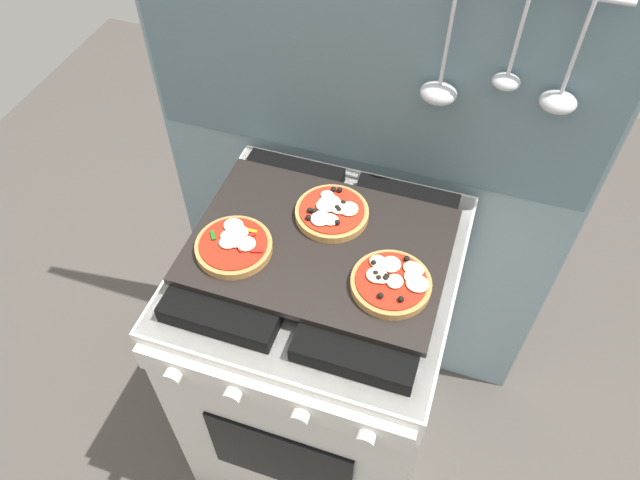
# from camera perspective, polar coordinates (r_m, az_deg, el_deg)

# --- Properties ---
(ground_plane) EXTENTS (4.00, 4.00, 0.00)m
(ground_plane) POSITION_cam_1_polar(r_m,az_deg,el_deg) (2.06, -0.00, -16.90)
(ground_plane) COLOR #4C4742
(kitchen_backsplash) EXTENTS (1.10, 0.09, 1.55)m
(kitchen_backsplash) POSITION_cam_1_polar(r_m,az_deg,el_deg) (1.59, 3.94, 5.49)
(kitchen_backsplash) COLOR #7A939E
(kitchen_backsplash) RESTS_ON ground_plane
(stove) EXTENTS (0.60, 0.64, 0.90)m
(stove) POSITION_cam_1_polar(r_m,az_deg,el_deg) (1.66, -0.02, -10.75)
(stove) COLOR white
(stove) RESTS_ON ground_plane
(baking_tray) EXTENTS (0.54, 0.38, 0.02)m
(baking_tray) POSITION_cam_1_polar(r_m,az_deg,el_deg) (1.28, -0.00, -0.52)
(baking_tray) COLOR black
(baking_tray) RESTS_ON stove
(pizza_left) EXTENTS (0.16, 0.16, 0.03)m
(pizza_left) POSITION_cam_1_polar(r_m,az_deg,el_deg) (1.27, -8.12, -0.38)
(pizza_left) COLOR #C18947
(pizza_left) RESTS_ON baking_tray
(pizza_right) EXTENTS (0.16, 0.16, 0.03)m
(pizza_right) POSITION_cam_1_polar(r_m,az_deg,el_deg) (1.20, 6.84, -3.91)
(pizza_right) COLOR #C18947
(pizza_right) RESTS_ON baking_tray
(pizza_center) EXTENTS (0.16, 0.16, 0.03)m
(pizza_center) POSITION_cam_1_polar(r_m,az_deg,el_deg) (1.31, 1.20, 2.68)
(pizza_center) COLOR tan
(pizza_center) RESTS_ON baking_tray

